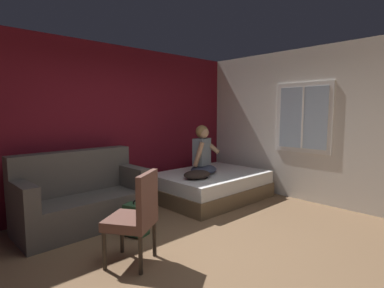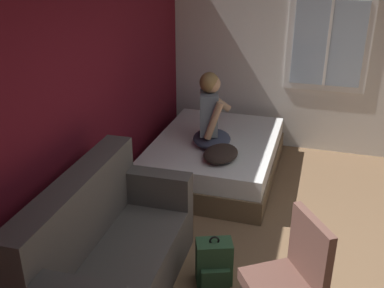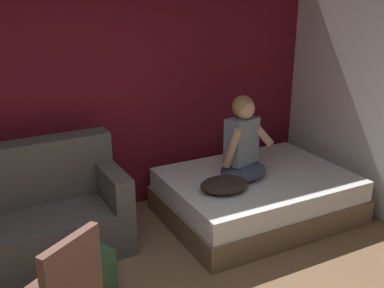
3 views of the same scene
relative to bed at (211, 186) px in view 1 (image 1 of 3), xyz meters
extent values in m
plane|color=brown|center=(-1.76, -1.57, -0.24)|extent=(40.00, 40.00, 0.00)
cube|color=maroon|center=(-1.76, 0.97, 1.11)|extent=(10.79, 0.16, 2.70)
cube|color=silver|center=(1.21, -1.57, 1.11)|extent=(0.16, 6.32, 2.70)
cube|color=white|center=(1.12, -1.17, 1.25)|extent=(0.02, 1.04, 1.24)
cube|color=#9EB2C6|center=(1.11, -1.17, 1.25)|extent=(0.01, 0.88, 1.08)
cube|color=white|center=(1.11, -1.17, 1.25)|extent=(0.01, 0.04, 1.08)
cube|color=brown|center=(0.00, 0.00, -0.11)|extent=(1.96, 1.46, 0.26)
cube|color=white|center=(0.00, 0.00, 0.13)|extent=(1.90, 1.41, 0.22)
cube|color=#514C47|center=(-2.29, 0.24, -0.02)|extent=(1.72, 0.84, 0.44)
cube|color=#514C47|center=(-2.30, 0.54, 0.50)|extent=(1.71, 0.28, 0.60)
cube|color=#514C47|center=(-3.05, 0.22, 0.36)|extent=(0.20, 0.80, 0.32)
cube|color=#514C47|center=(-1.53, 0.26, 0.36)|extent=(0.20, 0.80, 0.32)
cylinder|color=#382D23|center=(-2.29, -0.78, -0.04)|extent=(0.04, 0.04, 0.40)
cylinder|color=#382D23|center=(-2.62, -0.99, -0.04)|extent=(0.04, 0.04, 0.40)
cylinder|color=#382D23|center=(-2.08, -1.10, -0.04)|extent=(0.04, 0.04, 0.40)
cylinder|color=#382D23|center=(-2.40, -1.32, -0.04)|extent=(0.04, 0.04, 0.40)
cube|color=brown|center=(-2.35, -1.05, 0.21)|extent=(0.64, 0.64, 0.10)
cube|color=brown|center=(-2.24, -1.21, 0.50)|extent=(0.42, 0.31, 0.48)
ellipsoid|color=#383D51|center=(-0.18, 0.01, 0.32)|extent=(0.62, 0.56, 0.16)
cube|color=slate|center=(-0.19, 0.05, 0.64)|extent=(0.37, 0.28, 0.48)
cylinder|color=tan|center=(-0.37, -0.06, 0.62)|extent=(0.13, 0.23, 0.44)
cylinder|color=tan|center=(-0.01, 0.01, 0.74)|extent=(0.18, 0.38, 0.29)
sphere|color=tan|center=(-0.19, 0.03, 0.99)|extent=(0.21, 0.21, 0.21)
ellipsoid|color=olive|center=(-0.19, 0.05, 1.00)|extent=(0.28, 0.27, 0.23)
cube|color=#2D5133|center=(-1.91, -0.46, -0.04)|extent=(0.28, 0.34, 0.40)
cube|color=#2D5133|center=(-2.01, -0.50, -0.13)|extent=(0.13, 0.24, 0.18)
torus|color=black|center=(-1.91, -0.46, 0.18)|extent=(0.05, 0.09, 0.09)
ellipsoid|color=#2D231E|center=(-0.53, -0.19, 0.31)|extent=(0.53, 0.42, 0.14)
cube|color=black|center=(-0.44, -0.24, 0.25)|extent=(0.15, 0.08, 0.01)
camera|label=1|loc=(-3.94, -3.70, 1.36)|focal=28.00mm
camera|label=2|loc=(-4.88, -1.16, 2.41)|focal=42.00mm
camera|label=3|loc=(-2.66, -3.58, 2.14)|focal=42.00mm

